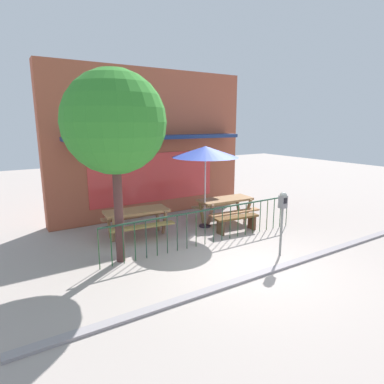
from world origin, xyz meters
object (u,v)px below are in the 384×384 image
Objects in this scene: patio_umbrella at (205,152)px; parking_meter_near at (283,207)px; picnic_table_left at (137,215)px; picnic_table_right at (225,203)px; street_tree at (114,123)px; patio_bench at (237,220)px.

patio_umbrella reaches higher than parking_meter_near.
parking_meter_near reaches higher than picnic_table_left.
picnic_table_left is at bearing 127.30° from parking_meter_near.
picnic_table_right is at bearing -4.25° from picnic_table_left.
street_tree is at bearing 152.82° from parking_meter_near.
street_tree reaches higher than picnic_table_right.
parking_meter_near is at bearing -27.18° from street_tree.
picnic_table_left is 0.44× the size of street_tree.
patio_umbrella is 1.58× the size of parking_meter_near.
parking_meter_near is at bearing -52.70° from picnic_table_left.
street_tree reaches higher than patio_bench.
patio_umbrella is (2.13, -0.35, 1.73)m from picnic_table_left.
patio_umbrella reaches higher than patio_bench.
patio_bench is 2.15m from parking_meter_near.
parking_meter_near is at bearing -101.04° from picnic_table_right.
patio_umbrella is at bearing -9.32° from picnic_table_left.
patio_bench is 4.66m from street_tree.
picnic_table_right is at bearing 8.08° from patio_umbrella.
picnic_table_right is at bearing 16.64° from street_tree.
picnic_table_left is 3.02m from picnic_table_right.
picnic_table_right is 1.17× the size of parking_meter_near.
patio_umbrella is 3.43m from street_tree.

